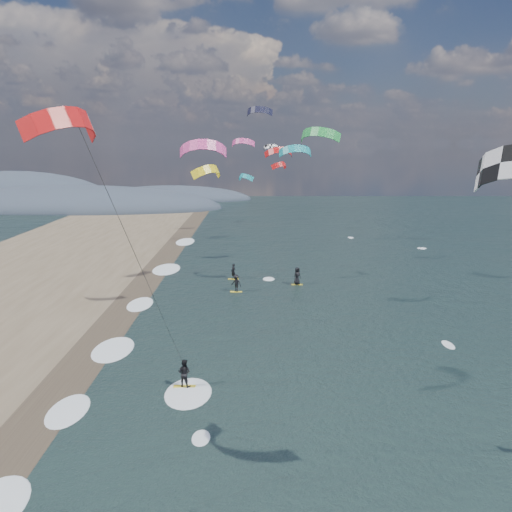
{
  "coord_description": "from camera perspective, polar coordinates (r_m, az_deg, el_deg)",
  "views": [
    {
      "loc": [
        -1.06,
        -21.41,
        13.57
      ],
      "look_at": [
        -1.0,
        12.0,
        7.0
      ],
      "focal_mm": 40.0,
      "sensor_mm": 36.0,
      "label": 1
    }
  ],
  "objects": [
    {
      "name": "bg_kite_field",
      "position": [
        73.0,
        0.76,
        10.66
      ],
      "size": [
        12.68,
        68.53,
        10.96
      ],
      "color": "gray",
      "rests_on": "ground"
    },
    {
      "name": "far_kitesurfers",
      "position": [
        54.89,
        0.19,
        -2.27
      ],
      "size": [
        7.44,
        5.99,
        1.75
      ],
      "color": "yellow",
      "rests_on": "ground"
    },
    {
      "name": "ground",
      "position": [
        25.37,
        2.47,
        -21.23
      ],
      "size": [
        260.0,
        260.0,
        0.0
      ],
      "primitive_type": "plane",
      "color": "black",
      "rests_on": "ground"
    },
    {
      "name": "shoreline_surf",
      "position": [
        39.83,
        -14.44,
        -9.16
      ],
      "size": [
        2.4,
        79.4,
        0.11
      ],
      "color": "white",
      "rests_on": "ground"
    },
    {
      "name": "wet_sand_strip",
      "position": [
        35.92,
        -18.22,
        -11.65
      ],
      "size": [
        3.0,
        240.0,
        0.0
      ],
      "primitive_type": "cube",
      "color": "#382D23",
      "rests_on": "ground"
    },
    {
      "name": "coastal_hills",
      "position": [
        137.15,
        -18.78,
        4.86
      ],
      "size": [
        80.0,
        41.0,
        15.0
      ],
      "color": "#3D4756",
      "rests_on": "ground"
    },
    {
      "name": "kitesurfer_near_b",
      "position": [
        27.09,
        -13.65,
        3.42
      ],
      "size": [
        6.72,
        9.22,
        15.59
      ],
      "color": "yellow",
      "rests_on": "ground"
    }
  ]
}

